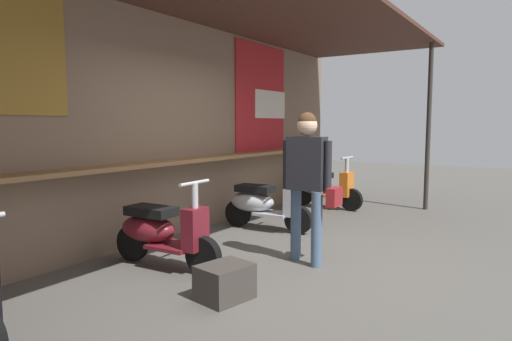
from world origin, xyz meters
TOP-DOWN VIEW (x-y plane):
  - ground_plane at (0.00, 0.00)m, footprint 26.75×26.75m
  - market_stall_facade at (0.01, 1.80)m, footprint 9.55×2.83m
  - scooter_maroon at (-1.01, 1.08)m, footprint 0.47×1.40m
  - scooter_silver at (1.06, 1.08)m, footprint 0.49×1.40m
  - scooter_orange at (3.15, 1.08)m, footprint 0.47×1.40m
  - shopper_with_handbag at (-0.04, -0.21)m, footprint 0.29×0.66m
  - merchandise_crate at (-1.38, -0.07)m, footprint 0.51×0.44m

SIDE VIEW (x-z plane):
  - ground_plane at x=0.00m, z-range 0.00..0.00m
  - merchandise_crate at x=-1.38m, z-range 0.00..0.31m
  - scooter_maroon at x=-1.01m, z-range -0.10..0.87m
  - scooter_silver at x=1.06m, z-range -0.10..0.87m
  - scooter_orange at x=3.15m, z-range -0.10..0.87m
  - shopper_with_handbag at x=-0.04m, z-range 0.18..1.86m
  - market_stall_facade at x=0.01m, z-range 0.20..3.45m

